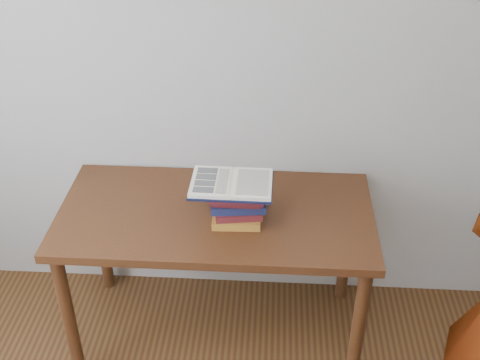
{
  "coord_description": "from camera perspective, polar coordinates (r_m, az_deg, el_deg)",
  "views": [
    {
      "loc": [
        0.33,
        -0.78,
        2.35
      ],
      "look_at": [
        0.21,
        1.26,
        1.01
      ],
      "focal_mm": 45.0,
      "sensor_mm": 36.0,
      "label": 1
    }
  ],
  "objects": [
    {
      "name": "book_stack",
      "position": [
        2.59,
        -0.23,
        -2.04
      ],
      "size": [
        0.25,
        0.2,
        0.19
      ],
      "color": "#AE6227",
      "rests_on": "desk"
    },
    {
      "name": "room_shell",
      "position": [
        1.15,
        -18.69,
        -8.02
      ],
      "size": [
        3.54,
        3.54,
        2.62
      ],
      "color": "#A8A59F",
      "rests_on": "ground"
    },
    {
      "name": "desk",
      "position": [
        2.75,
        -2.27,
        -4.61
      ],
      "size": [
        1.41,
        0.71,
        0.76
      ],
      "color": "#492212",
      "rests_on": "ground"
    },
    {
      "name": "open_book",
      "position": [
        2.51,
        -0.81,
        -0.36
      ],
      "size": [
        0.35,
        0.24,
        0.03
      ],
      "rotation": [
        0.0,
        0.0,
        -0.01
      ],
      "color": "black",
      "rests_on": "book_stack"
    }
  ]
}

